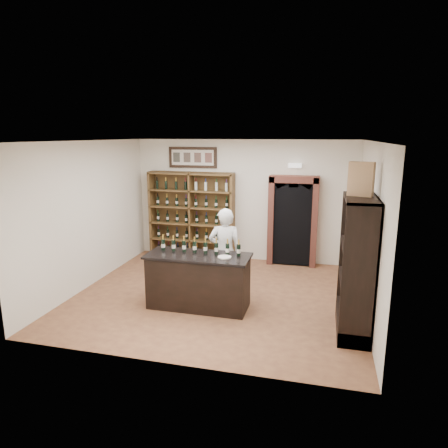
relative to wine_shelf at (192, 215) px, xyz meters
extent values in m
plane|color=brown|center=(1.30, -2.33, -1.10)|extent=(5.50, 5.50, 0.00)
plane|color=white|center=(1.30, -2.33, 1.90)|extent=(5.50, 5.50, 0.00)
cube|color=silver|center=(1.30, 0.17, 0.40)|extent=(5.50, 0.04, 3.00)
cube|color=silver|center=(-1.45, -2.33, 0.40)|extent=(0.04, 5.00, 3.00)
cube|color=silver|center=(4.05, -2.33, 0.40)|extent=(0.04, 5.00, 3.00)
cube|color=brown|center=(0.00, 0.14, 0.00)|extent=(2.20, 0.02, 2.20)
cube|color=brown|center=(-1.07, -0.04, 0.00)|extent=(0.06, 0.38, 2.20)
cube|color=brown|center=(1.07, -0.04, 0.00)|extent=(0.06, 0.38, 2.20)
cube|color=brown|center=(0.00, -0.04, 0.00)|extent=(0.04, 0.38, 2.20)
cube|color=brown|center=(0.00, -0.04, -1.06)|extent=(2.18, 0.38, 0.04)
cube|color=brown|center=(0.00, -0.04, -0.64)|extent=(2.18, 0.38, 0.04)
cube|color=brown|center=(0.00, -0.04, -0.21)|extent=(2.18, 0.38, 0.03)
cube|color=brown|center=(0.00, -0.04, 0.21)|extent=(2.18, 0.38, 0.04)
cube|color=brown|center=(0.00, -0.04, 0.64)|extent=(2.18, 0.38, 0.04)
cube|color=brown|center=(0.00, -0.04, 1.06)|extent=(2.18, 0.38, 0.04)
cube|color=black|center=(0.00, 0.14, 1.45)|extent=(1.25, 0.04, 0.52)
cube|color=black|center=(2.55, 0.00, -0.04)|extent=(0.97, 0.29, 2.05)
cube|color=#9D4C3C|center=(2.04, -0.02, -0.02)|extent=(0.14, 0.35, 2.15)
cube|color=#9D4C3C|center=(3.06, -0.02, -0.02)|extent=(0.14, 0.35, 2.15)
cube|color=#9D4C3C|center=(2.55, -0.02, 0.99)|extent=(1.15, 0.35, 0.16)
cube|color=white|center=(2.55, 0.09, 1.30)|extent=(0.30, 0.10, 0.10)
cube|color=black|center=(1.10, -2.93, -0.63)|extent=(1.80, 0.70, 0.94)
cube|color=black|center=(1.10, -2.93, -0.12)|extent=(1.88, 0.78, 0.04)
cylinder|color=black|center=(0.38, -2.81, 0.01)|extent=(0.07, 0.07, 0.21)
cylinder|color=beige|center=(0.38, -2.81, -0.01)|extent=(0.07, 0.07, 0.07)
cylinder|color=gold|center=(0.38, -2.81, 0.16)|extent=(0.03, 0.03, 0.09)
cylinder|color=black|center=(0.59, -2.81, 0.01)|extent=(0.07, 0.07, 0.21)
cylinder|color=beige|center=(0.59, -2.81, -0.01)|extent=(0.07, 0.07, 0.07)
cylinder|color=gold|center=(0.59, -2.81, 0.16)|extent=(0.03, 0.03, 0.09)
cylinder|color=black|center=(0.79, -2.81, 0.01)|extent=(0.07, 0.07, 0.21)
cylinder|color=beige|center=(0.79, -2.81, -0.01)|extent=(0.07, 0.07, 0.07)
cylinder|color=gold|center=(0.79, -2.81, 0.16)|extent=(0.03, 0.03, 0.09)
cylinder|color=black|center=(1.00, -2.81, 0.01)|extent=(0.07, 0.07, 0.21)
cylinder|color=beige|center=(1.00, -2.81, -0.01)|extent=(0.07, 0.07, 0.07)
cylinder|color=gold|center=(1.00, -2.81, 0.16)|extent=(0.03, 0.03, 0.09)
cylinder|color=black|center=(1.20, -2.81, 0.01)|extent=(0.07, 0.07, 0.21)
cylinder|color=beige|center=(1.20, -2.81, -0.01)|extent=(0.07, 0.07, 0.07)
cylinder|color=gold|center=(1.20, -2.81, 0.16)|extent=(0.03, 0.03, 0.09)
cylinder|color=black|center=(1.41, -2.81, 0.01)|extent=(0.07, 0.07, 0.21)
cylinder|color=beige|center=(1.41, -2.81, -0.01)|extent=(0.07, 0.07, 0.07)
cylinder|color=gold|center=(1.41, -2.81, 0.16)|extent=(0.03, 0.03, 0.09)
cylinder|color=black|center=(1.61, -2.81, 0.01)|extent=(0.07, 0.07, 0.21)
cylinder|color=beige|center=(1.61, -2.81, -0.01)|extent=(0.07, 0.07, 0.07)
cylinder|color=gold|center=(1.61, -2.81, 0.16)|extent=(0.03, 0.03, 0.09)
cylinder|color=black|center=(1.82, -2.81, 0.01)|extent=(0.07, 0.07, 0.21)
cylinder|color=beige|center=(1.82, -2.81, -0.01)|extent=(0.07, 0.07, 0.07)
cylinder|color=gold|center=(1.82, -2.81, 0.16)|extent=(0.03, 0.03, 0.09)
cube|color=black|center=(4.02, -3.23, 0.00)|extent=(0.02, 1.20, 2.20)
cube|color=black|center=(3.79, -3.81, 0.00)|extent=(0.48, 0.04, 2.20)
cube|color=black|center=(3.79, -2.65, 0.00)|extent=(0.48, 0.04, 2.20)
cube|color=black|center=(3.79, -3.23, 1.08)|extent=(0.48, 1.20, 0.04)
cube|color=black|center=(3.79, -3.23, -0.98)|extent=(0.48, 1.20, 0.24)
cube|color=black|center=(3.79, -3.23, -0.75)|extent=(0.48, 1.16, 0.03)
cube|color=black|center=(3.79, -3.23, -0.20)|extent=(0.48, 1.16, 0.03)
cube|color=black|center=(3.79, -3.23, 0.35)|extent=(0.48, 1.16, 0.03)
imported|color=silver|center=(1.43, -2.24, -0.23)|extent=(0.71, 0.54, 1.75)
cylinder|color=beige|center=(1.60, -2.98, -0.09)|extent=(0.24, 0.24, 0.02)
cube|color=tan|center=(3.77, -3.14, 1.36)|extent=(0.40, 0.26, 0.52)
camera|label=1|loc=(3.23, -9.49, 2.02)|focal=32.00mm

